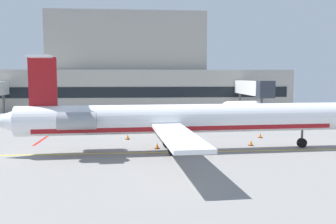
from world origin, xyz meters
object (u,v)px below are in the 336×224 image
Objects in this scene: baggage_tug at (194,115)px; regional_jet at (180,119)px; pushback_tractor at (92,112)px; fuel_tank at (243,108)px.

regional_jet is at bearing -102.15° from baggage_tug.
baggage_tug is at bearing -17.84° from pushback_tractor.
regional_jet is 9.36× the size of pushback_tractor.
regional_jet is 30.22m from pushback_tractor.
regional_jet reaches higher than baggage_tug.
baggage_tug is 1.07× the size of pushback_tractor.
pushback_tractor is at bearing 111.51° from regional_jet.
fuel_tank is at bearing 25.92° from baggage_tug.
pushback_tractor is (-11.06, 28.05, -2.05)m from regional_jet.
fuel_tank is at bearing 63.17° from regional_jet.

